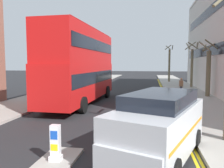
{
  "coord_description": "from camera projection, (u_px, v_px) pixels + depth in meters",
  "views": [
    {
      "loc": [
        2.8,
        -2.64,
        3.05
      ],
      "look_at": [
        0.5,
        11.0,
        1.8
      ],
      "focal_mm": 36.22,
      "sensor_mm": 36.0,
      "label": 1
    }
  ],
  "objects": [
    {
      "name": "sidewalk_right",
      "position": [
        197.0,
        101.0,
        17.96
      ],
      "size": [
        4.0,
        80.0,
        0.14
      ],
      "primitive_type": "cube",
      "color": "#9E9991",
      "rests_on": "ground"
    },
    {
      "name": "sidewalk_left",
      "position": [
        44.0,
        97.0,
        20.11
      ],
      "size": [
        4.0,
        80.0,
        0.14
      ],
      "primitive_type": "cube",
      "color": "#9E9991",
      "rests_on": "ground"
    },
    {
      "name": "kerb_line_outer",
      "position": [
        172.0,
        106.0,
        16.35
      ],
      "size": [
        0.1,
        56.0,
        0.01
      ],
      "primitive_type": "cube",
      "color": "yellow",
      "rests_on": "ground"
    },
    {
      "name": "kerb_line_inner",
      "position": [
        170.0,
        106.0,
        16.38
      ],
      "size": [
        0.1,
        56.0,
        0.01
      ],
      "primitive_type": "cube",
      "color": "yellow",
      "rests_on": "ground"
    },
    {
      "name": "traffic_island",
      "position": [
        56.0,
        162.0,
        6.9
      ],
      "size": [
        1.1,
        2.2,
        0.1
      ],
      "primitive_type": "cube",
      "color": "#9E9991",
      "rests_on": "ground"
    },
    {
      "name": "keep_left_bollard",
      "position": [
        55.0,
        144.0,
        6.84
      ],
      "size": [
        0.36,
        0.28,
        1.11
      ],
      "color": "silver",
      "rests_on": "traffic_island"
    },
    {
      "name": "double_decker_bus_away",
      "position": [
        81.0,
        64.0,
        17.11
      ],
      "size": [
        3.06,
        10.88,
        5.64
      ],
      "color": "red",
      "rests_on": "ground"
    },
    {
      "name": "taxi_minivan",
      "position": [
        158.0,
        125.0,
        7.24
      ],
      "size": [
        3.46,
        5.16,
        2.12
      ],
      "color": "silver",
      "rests_on": "ground"
    },
    {
      "name": "pedestrian_far",
      "position": [
        181.0,
        86.0,
        20.51
      ],
      "size": [
        0.34,
        0.22,
        1.62
      ],
      "color": "#2D2D38",
      "rests_on": "sidewalk_right"
    },
    {
      "name": "street_tree_near",
      "position": [
        169.0,
        64.0,
        36.53
      ],
      "size": [
        1.26,
        1.41,
        6.0
      ],
      "color": "#6B6047",
      "rests_on": "sidewalk_right"
    },
    {
      "name": "street_tree_far",
      "position": [
        192.0,
        65.0,
        27.96
      ],
      "size": [
        1.48,
        1.56,
        5.66
      ],
      "color": "#6B6047",
      "rests_on": "sidewalk_right"
    },
    {
      "name": "street_tree_distant",
      "position": [
        209.0,
        70.0,
        20.08
      ],
      "size": [
        1.78,
        1.66,
        5.15
      ],
      "color": "#6B6047",
      "rests_on": "sidewalk_right"
    }
  ]
}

